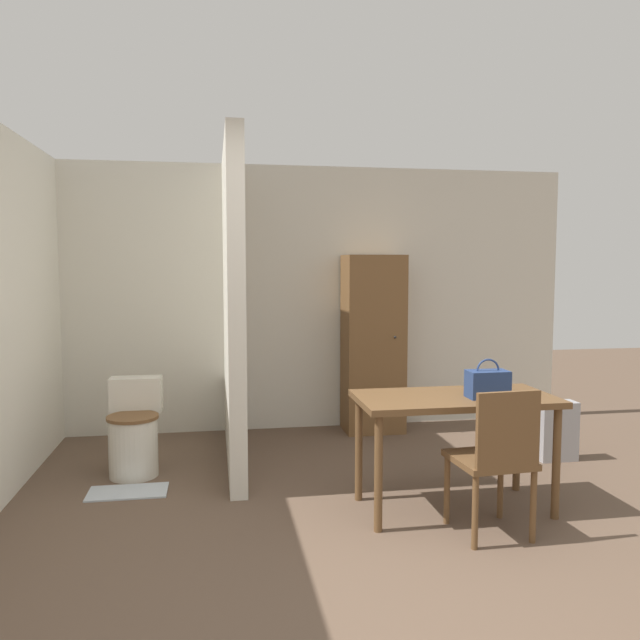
{
  "coord_description": "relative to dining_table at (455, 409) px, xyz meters",
  "views": [
    {
      "loc": [
        -0.79,
        -2.58,
        1.57
      ],
      "look_at": [
        -0.09,
        1.53,
        1.2
      ],
      "focal_mm": 35.0,
      "sensor_mm": 36.0,
      "label": 1
    }
  ],
  "objects": [
    {
      "name": "partition_wall",
      "position": [
        -1.36,
        1.28,
        0.6
      ],
      "size": [
        0.12,
        1.82,
        2.5
      ],
      "color": "beige",
      "rests_on": "ground_plane"
    },
    {
      "name": "handbag",
      "position": [
        0.18,
        -0.09,
        0.18
      ],
      "size": [
        0.25,
        0.14,
        0.25
      ],
      "color": "navy",
      "rests_on": "dining_table"
    },
    {
      "name": "bath_mat",
      "position": [
        -2.11,
        0.65,
        -0.65
      ],
      "size": [
        0.54,
        0.29,
        0.01
      ],
      "color": "#B2BCC6",
      "rests_on": "ground_plane"
    },
    {
      "name": "wooden_chair",
      "position": [
        0.07,
        -0.44,
        -0.17
      ],
      "size": [
        0.45,
        0.45,
        0.88
      ],
      "rotation": [
        0.0,
        0.0,
        0.07
      ],
      "color": "brown",
      "rests_on": "ground_plane"
    },
    {
      "name": "wall_back",
      "position": [
        -0.71,
        2.24,
        0.6
      ],
      "size": [
        5.3,
        0.12,
        2.5
      ],
      "color": "beige",
      "rests_on": "ground_plane"
    },
    {
      "name": "ground_plane",
      "position": [
        -0.71,
        -1.13,
        -0.65
      ],
      "size": [
        16.0,
        16.0,
        0.0
      ],
      "primitive_type": "plane",
      "color": "brown"
    },
    {
      "name": "space_heater",
      "position": [
        1.21,
        0.83,
        -0.42
      ],
      "size": [
        0.31,
        0.16,
        0.48
      ],
      "color": "#9E9EA3",
      "rests_on": "ground_plane"
    },
    {
      "name": "toilet",
      "position": [
        -2.11,
        1.06,
        -0.34
      ],
      "size": [
        0.39,
        0.53,
        0.7
      ],
      "color": "silver",
      "rests_on": "ground_plane"
    },
    {
      "name": "dining_table",
      "position": [
        0.0,
        0.0,
        0.0
      ],
      "size": [
        1.25,
        0.62,
        0.74
      ],
      "color": "brown",
      "rests_on": "ground_plane"
    },
    {
      "name": "wooden_cabinet",
      "position": [
        -0.03,
        1.96,
        0.18
      ],
      "size": [
        0.55,
        0.44,
        1.66
      ],
      "color": "brown",
      "rests_on": "ground_plane"
    }
  ]
}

